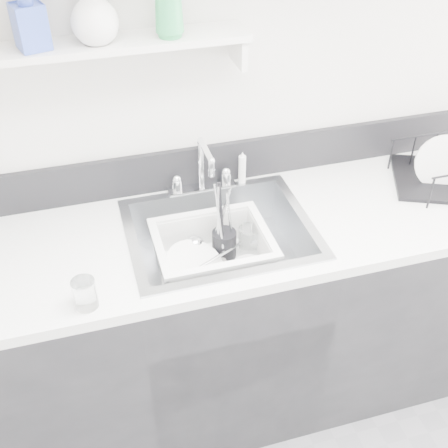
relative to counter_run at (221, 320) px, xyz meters
name	(u,v)px	position (x,y,z in m)	size (l,w,h in m)	color
room_shell	(360,150)	(0.00, -0.80, 1.22)	(3.50, 3.00, 2.60)	silver
counter_run	(221,320)	(0.00, 0.00, 0.00)	(3.20, 0.62, 0.92)	black
backsplash	(199,166)	(0.00, 0.30, 0.54)	(3.20, 0.02, 0.16)	black
sink	(220,249)	(0.00, 0.00, 0.37)	(0.64, 0.52, 0.20)	silver
faucet	(202,178)	(0.00, 0.25, 0.52)	(0.26, 0.18, 0.23)	silver
side_sprayer	(242,168)	(0.16, 0.25, 0.53)	(0.03, 0.03, 0.14)	white
wall_shelf	(86,49)	(-0.35, 0.23, 1.05)	(1.00, 0.16, 0.12)	silver
wash_tub	(213,254)	(-0.03, -0.02, 0.37)	(0.40, 0.33, 0.16)	white
plate_stack	(197,270)	(-0.10, -0.05, 0.33)	(0.25, 0.25, 0.10)	white
utensil_cup	(224,243)	(0.02, 0.03, 0.37)	(0.09, 0.09, 0.30)	black
ladle	(210,257)	(-0.04, 0.00, 0.35)	(0.27, 0.10, 0.08)	silver
tumbler_in_tub	(249,240)	(0.12, 0.03, 0.36)	(0.08, 0.08, 0.11)	white
tumbler_counter	(85,294)	(-0.48, -0.24, 0.51)	(0.07, 0.07, 0.10)	white
bowl_small	(250,268)	(0.09, -0.08, 0.32)	(0.11, 0.11, 0.04)	white
soap_bottle_b	(28,15)	(-0.49, 0.22, 1.17)	(0.09, 0.09, 0.19)	#364FB3
soap_bottle_c	(94,12)	(-0.31, 0.22, 1.16)	(0.14, 0.14, 0.18)	white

